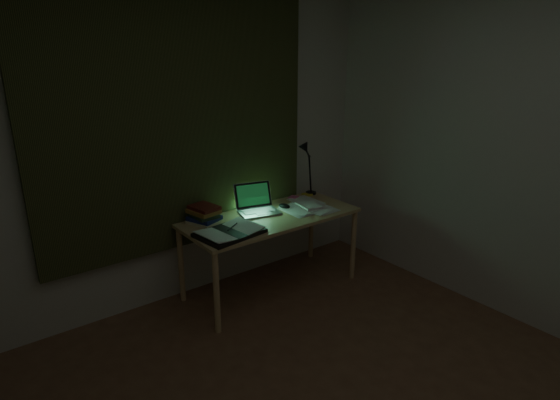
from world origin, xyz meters
The scene contains 11 objects.
wall_back centered at (0.00, 2.00, 1.25)m, with size 3.50×0.00×2.50m, color beige.
curtain centered at (0.00, 1.96, 1.45)m, with size 2.20×0.06×2.00m, color #2B3219.
desk centered at (0.57, 1.61, 0.33)m, with size 1.43×0.63×0.65m, color tan, non-canonical shape.
laptop centered at (0.53, 1.72, 0.77)m, with size 0.32×0.36×0.23m, color #BBBABF, non-canonical shape.
open_textbook centered at (0.10, 1.48, 0.67)m, with size 0.46×0.33×0.04m, color silver, non-canonical shape.
book_stack centered at (0.06, 1.79, 0.73)m, with size 0.18×0.22×0.15m, color silver, non-canonical shape.
loose_papers centered at (0.90, 1.61, 0.66)m, with size 0.34×0.36×0.02m, color white, non-canonical shape.
mouse centered at (0.77, 1.69, 0.67)m, with size 0.07×0.11×0.04m, color black.
sticky_yellow centered at (1.16, 1.85, 0.66)m, with size 0.08×0.08×0.02m, color yellow.
sticky_pink centered at (1.00, 1.85, 0.66)m, with size 0.07×0.07×0.02m, color pink.
desk_lamp centered at (1.21, 1.86, 0.91)m, with size 0.35×0.27×0.52m, color black, non-canonical shape.
Camera 1 is at (-1.52, -1.24, 1.96)m, focal length 30.00 mm.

